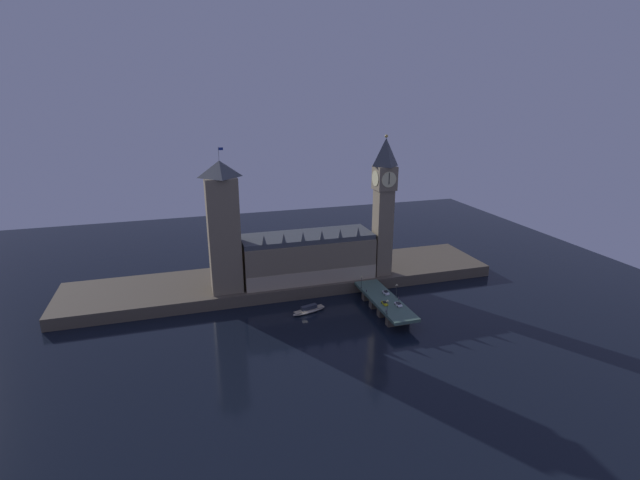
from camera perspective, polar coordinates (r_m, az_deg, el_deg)
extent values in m
plane|color=black|center=(211.83, -1.86, -9.40)|extent=(400.00, 400.00, 0.00)
cube|color=brown|center=(245.16, -4.27, -4.84)|extent=(220.00, 42.00, 5.77)
cube|color=#7F7056|center=(236.53, -1.59, -2.24)|extent=(66.06, 23.34, 20.49)
cube|color=tan|center=(228.26, -0.78, -4.74)|extent=(66.06, 0.20, 7.38)
cube|color=#42474C|center=(232.93, -1.61, 0.41)|extent=(66.06, 21.48, 2.40)
cone|color=#42474C|center=(217.76, -6.91, 0.02)|extent=(2.40, 2.40, 4.51)
cone|color=#42474C|center=(219.48, -4.49, 0.24)|extent=(2.40, 2.40, 4.51)
cone|color=#42474C|center=(221.59, -2.11, 0.45)|extent=(2.40, 2.40, 4.51)
cone|color=#42474C|center=(224.08, 0.22, 0.65)|extent=(2.40, 2.40, 4.51)
cone|color=#42474C|center=(226.93, 2.50, 0.85)|extent=(2.40, 2.40, 4.51)
cone|color=#42474C|center=(230.14, 4.72, 1.05)|extent=(2.40, 2.40, 4.51)
cube|color=#7F7056|center=(239.55, 7.68, 0.91)|extent=(8.31, 8.31, 44.73)
cube|color=#7F7056|center=(233.19, 7.96, 7.57)|extent=(9.81, 9.81, 11.71)
cylinder|color=beige|center=(228.71, 8.49, 7.36)|extent=(7.66, 0.25, 7.66)
cylinder|color=beige|center=(237.70, 7.46, 7.78)|extent=(7.66, 0.25, 7.66)
cylinder|color=beige|center=(235.33, 9.09, 7.61)|extent=(0.25, 7.66, 7.66)
cylinder|color=beige|center=(231.14, 6.82, 7.53)|extent=(0.25, 7.66, 7.66)
cube|color=black|center=(228.45, 8.52, 7.49)|extent=(0.36, 0.10, 5.75)
pyramid|color=#42474C|center=(231.40, 8.10, 10.66)|extent=(9.81, 9.81, 13.62)
sphere|color=gold|center=(230.66, 8.18, 12.54)|extent=(1.60, 1.60, 1.60)
cube|color=#7F7056|center=(221.09, -11.75, 0.62)|extent=(14.29, 14.29, 54.54)
pyramid|color=#42474C|center=(214.41, -12.26, 8.56)|extent=(14.58, 14.58, 7.38)
cylinder|color=#99999E|center=(213.53, -12.38, 10.34)|extent=(0.24, 0.24, 6.00)
cube|color=navy|center=(213.39, -12.12, 10.92)|extent=(2.00, 0.08, 1.20)
cube|color=#476656|center=(216.82, 7.97, -7.35)|extent=(12.14, 46.00, 1.40)
cube|color=brown|center=(207.00, 9.55, -9.61)|extent=(10.32, 3.20, 4.63)
cube|color=brown|center=(214.36, 8.46, -8.57)|extent=(10.32, 3.20, 4.63)
cube|color=brown|center=(221.85, 7.44, -7.59)|extent=(10.32, 3.20, 4.63)
cube|color=brown|center=(229.47, 6.50, -6.67)|extent=(10.32, 3.20, 4.63)
cube|color=yellow|center=(210.66, 7.96, -7.74)|extent=(1.72, 4.03, 0.76)
cube|color=black|center=(210.40, 7.97, -7.59)|extent=(1.41, 1.81, 0.45)
cylinder|color=black|center=(211.46, 7.61, -7.69)|extent=(0.22, 0.64, 0.64)
cylinder|color=black|center=(212.10, 8.02, -7.63)|extent=(0.22, 0.64, 0.64)
cylinder|color=black|center=(209.42, 7.90, -7.97)|extent=(0.22, 0.64, 0.64)
cylinder|color=black|center=(210.06, 8.31, -7.90)|extent=(0.22, 0.64, 0.64)
cube|color=white|center=(210.50, 9.62, -7.84)|extent=(2.00, 4.29, 0.82)
cube|color=black|center=(210.23, 9.63, -7.68)|extent=(1.64, 1.93, 0.45)
cylinder|color=black|center=(209.94, 10.01, -8.01)|extent=(0.22, 0.64, 0.64)
cylinder|color=black|center=(209.15, 9.54, -8.08)|extent=(0.22, 0.64, 0.64)
cylinder|color=black|center=(212.08, 9.69, -7.72)|extent=(0.22, 0.64, 0.64)
cylinder|color=black|center=(211.29, 9.22, -7.79)|extent=(0.22, 0.64, 0.64)
cube|color=white|center=(221.23, 8.11, -6.46)|extent=(1.98, 3.86, 0.90)
cube|color=black|center=(220.96, 8.11, -6.30)|extent=(1.62, 1.74, 0.45)
cylinder|color=black|center=(220.74, 8.46, -6.62)|extent=(0.22, 0.64, 0.64)
cylinder|color=black|center=(219.99, 8.01, -6.68)|extent=(0.22, 0.64, 0.64)
cylinder|color=black|center=(222.71, 8.19, -6.38)|extent=(0.22, 0.64, 0.64)
cylinder|color=black|center=(221.97, 7.75, -6.44)|extent=(0.22, 0.64, 0.64)
cylinder|color=black|center=(203.72, 8.13, -8.71)|extent=(0.28, 0.28, 0.78)
cylinder|color=#47384C|center=(203.41, 8.14, -8.53)|extent=(0.38, 0.38, 0.65)
sphere|color=tan|center=(203.23, 8.15, -8.42)|extent=(0.21, 0.21, 0.21)
cylinder|color=black|center=(215.87, 9.65, -7.22)|extent=(0.28, 0.28, 0.82)
cylinder|color=#47384C|center=(215.56, 9.66, -7.04)|extent=(0.38, 0.38, 0.69)
sphere|color=tan|center=(215.37, 9.66, -6.93)|extent=(0.22, 0.22, 0.22)
cylinder|color=black|center=(222.06, 5.72, -6.34)|extent=(0.28, 0.28, 0.79)
cylinder|color=#47384C|center=(221.77, 5.73, -6.17)|extent=(0.38, 0.38, 0.66)
sphere|color=tan|center=(221.60, 5.73, -6.06)|extent=(0.21, 0.21, 0.21)
cylinder|color=#2D3333|center=(202.18, 8.24, -8.98)|extent=(0.56, 0.56, 0.50)
cylinder|color=#2D3333|center=(200.91, 8.28, -8.23)|extent=(0.18, 0.18, 5.35)
sphere|color=#F9E5A3|center=(199.54, 8.32, -7.39)|extent=(0.60, 0.60, 0.60)
sphere|color=#F9E5A3|center=(199.51, 8.20, -7.50)|extent=(0.44, 0.44, 0.44)
sphere|color=#F9E5A3|center=(199.87, 8.43, -7.47)|extent=(0.44, 0.44, 0.44)
cylinder|color=#2D3333|center=(218.75, 9.36, -6.91)|extent=(0.56, 0.56, 0.50)
cylinder|color=#2D3333|center=(217.60, 9.40, -6.22)|extent=(0.18, 0.18, 5.26)
sphere|color=#F9E5A3|center=(216.35, 9.44, -5.45)|extent=(0.60, 0.60, 0.60)
sphere|color=#F9E5A3|center=(216.30, 9.33, -5.55)|extent=(0.44, 0.44, 0.44)
sphere|color=#F9E5A3|center=(216.68, 9.54, -5.52)|extent=(0.44, 0.44, 0.44)
cylinder|color=#2D3333|center=(226.58, 5.10, -5.86)|extent=(0.56, 0.56, 0.50)
cylinder|color=#2D3333|center=(225.52, 5.12, -5.22)|extent=(0.18, 0.18, 4.95)
sphere|color=#F9E5A3|center=(224.38, 5.14, -4.51)|extent=(0.60, 0.60, 0.60)
sphere|color=#F9E5A3|center=(224.35, 5.03, -4.60)|extent=(0.44, 0.44, 0.44)
sphere|color=#F9E5A3|center=(224.67, 5.24, -4.58)|extent=(0.44, 0.44, 0.44)
ellipsoid|color=#B2A893|center=(214.97, -1.36, -8.71)|extent=(17.25, 8.14, 1.77)
cube|color=tan|center=(214.61, -1.36, -8.52)|extent=(15.10, 6.88, 0.24)
cube|color=#2D333D|center=(214.17, -1.36, -8.28)|extent=(7.93, 4.26, 1.77)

